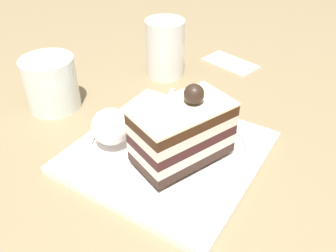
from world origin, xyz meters
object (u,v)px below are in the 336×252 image
object	(u,v)px
dessert_plate	(168,150)
fork	(164,111)
cake_slice	(183,131)
drink_glass_near	(165,51)
whipped_cream_dollop	(111,126)
drink_glass_far	(52,85)
folded_napkin	(230,63)

from	to	relation	value
dessert_plate	fork	size ratio (longest dim) A/B	2.24
cake_slice	fork	bearing A→B (deg)	52.58
fork	drink_glass_near	distance (m)	0.15
cake_slice	fork	distance (m)	0.10
cake_slice	whipped_cream_dollop	bearing A→B (deg)	111.18
dessert_plate	drink_glass_near	size ratio (longest dim) A/B	2.46
fork	drink_glass_far	xyz separation A→B (m)	(-0.07, 0.16, 0.02)
whipped_cream_dollop	drink_glass_near	world-z (taller)	drink_glass_near
dessert_plate	fork	world-z (taller)	fork
drink_glass_far	folded_napkin	xyz separation A→B (m)	(0.30, -0.14, -0.03)
folded_napkin	cake_slice	bearing A→B (deg)	-161.41
dessert_plate	fork	xyz separation A→B (m)	(0.05, 0.05, 0.01)
cake_slice	drink_glass_far	bearing A→B (deg)	93.22
fork	whipped_cream_dollop	bearing A→B (deg)	173.18
fork	drink_glass_far	distance (m)	0.18
fork	folded_napkin	distance (m)	0.23
drink_glass_near	whipped_cream_dollop	bearing A→B (deg)	-158.87
cake_slice	whipped_cream_dollop	size ratio (longest dim) A/B	2.58
whipped_cream_dollop	folded_napkin	xyz separation A→B (m)	(0.32, 0.01, -0.04)
drink_glass_near	drink_glass_far	xyz separation A→B (m)	(-0.19, 0.07, -0.01)
dessert_plate	drink_glass_near	world-z (taller)	drink_glass_near
cake_slice	drink_glass_near	size ratio (longest dim) A/B	1.30
fork	folded_napkin	world-z (taller)	fork
dessert_plate	folded_napkin	bearing A→B (deg)	14.20
whipped_cream_dollop	fork	xyz separation A→B (m)	(0.09, -0.01, -0.02)
drink_glass_far	dessert_plate	bearing A→B (deg)	-85.37
drink_glass_near	folded_napkin	distance (m)	0.14
dessert_plate	whipped_cream_dollop	distance (m)	0.08
dessert_plate	folded_napkin	size ratio (longest dim) A/B	2.40
drink_glass_near	fork	bearing A→B (deg)	-142.15
cake_slice	drink_glass_far	size ratio (longest dim) A/B	1.60
dessert_plate	drink_glass_far	distance (m)	0.21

